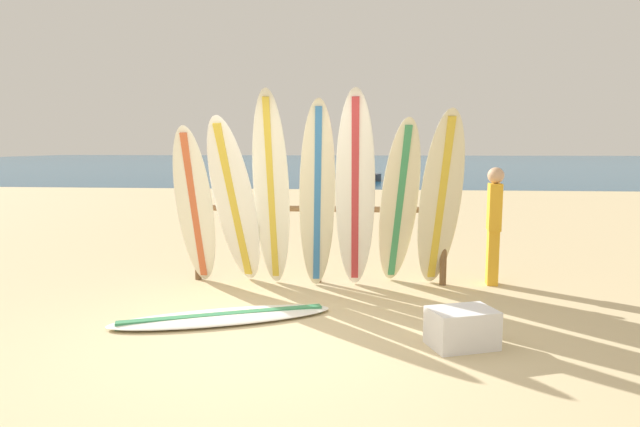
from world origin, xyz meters
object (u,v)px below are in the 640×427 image
Objects in this scene: surfboard_leaning_left at (235,203)px; beachgoer_standing at (494,221)px; surfboard_leaning_center_left at (271,191)px; cooler_box at (462,328)px; surfboard_leaning_far_left at (195,208)px; surfboard_lying_on_sand at (223,317)px; surfboard_leaning_far_right at (440,201)px; surfboard_leaning_center_right at (355,193)px; small_boat_offshore at (351,175)px; surfboard_leaning_right at (399,205)px; surfboard_leaning_center at (317,196)px; surfboard_rack at (318,227)px.

surfboard_leaning_left is 3.46m from beachgoer_standing.
surfboard_leaning_center_left is 4.29× the size of cooler_box.
surfboard_lying_on_sand is (0.71, -1.31, -1.03)m from surfboard_leaning_far_left.
surfboard_leaning_far_right is 0.96× the size of surfboard_lying_on_sand.
surfboard_leaning_far_right reaches higher than surfboard_lying_on_sand.
surfboard_leaning_far_right is at bearing 2.27° from surfboard_leaning_far_left.
surfboard_leaning_center_left is 3.04m from cooler_box.
surfboard_leaning_center_right is (2.10, -0.06, 0.21)m from surfboard_leaning_far_left.
surfboard_leaning_center_left is 22.37m from small_boat_offshore.
surfboard_leaning_left reaches higher than surfboard_lying_on_sand.
surfboard_leaning_center_left is at bearing -90.88° from small_boat_offshore.
surfboard_leaning_right is at bearing 178.70° from surfboard_leaning_far_right.
surfboard_leaning_far_right is at bearing 2.63° from surfboard_leaning_left.
surfboard_leaning_center_right is at bearing -5.21° from surfboard_leaning_center.
surfboard_leaning_center_right is at bearing -163.85° from beachgoer_standing.
surfboard_leaning_center_left is 1.10× the size of surfboard_leaning_far_right.
surfboard_lying_on_sand is at bearing -137.97° from surfboard_leaning_center_right.
surfboard_rack is 1.42× the size of surfboard_leaning_center.
surfboard_rack is 2.20× the size of beachgoer_standing.
cooler_box is at bearing -108.88° from beachgoer_standing.
small_boat_offshore is (0.65, 23.66, 0.22)m from surfboard_lying_on_sand.
small_boat_offshore is (0.83, 22.35, -0.87)m from surfboard_leaning_left.
surfboard_leaning_left is at bearing 179.18° from surfboard_leaning_center.
surfboard_leaning_right is 1.35m from beachgoer_standing.
surfboard_leaning_center is 0.49m from surfboard_leaning_center_right.
surfboard_leaning_center_left is 2.17m from surfboard_leaning_far_right.
cooler_box is (1.56, -2.25, -0.60)m from surfboard_rack.
surfboard_leaning_center_left reaches higher than cooler_box.
surfboard_rack is 0.86m from surfboard_leaning_center_left.
beachgoer_standing is (0.76, 0.35, -0.29)m from surfboard_leaning_far_right.
surfboard_leaning_center is (1.08, -0.02, 0.10)m from surfboard_leaning_left.
surfboard_leaning_left reaches higher than surfboard_rack.
beachgoer_standing is (3.41, 0.48, -0.25)m from surfboard_leaning_left.
surfboard_leaning_far_right reaches higher than cooler_box.
surfboard_leaning_center_right is at bearing -1.51° from surfboard_leaning_far_left.
small_boat_offshore is (-0.25, 22.36, -0.97)m from surfboard_leaning_center.
surfboard_leaning_far_left reaches higher than surfboard_rack.
surfboard_leaning_center_left is 1.84m from surfboard_lying_on_sand.
surfboard_lying_on_sand is at bearing -91.57° from small_boat_offshore.
surfboard_leaning_center reaches higher than surfboard_leaning_far_left.
surfboard_rack is 1.15m from surfboard_leaning_right.
surfboard_leaning_center is at bearing -1.95° from surfboard_leaning_center_left.
surfboard_leaning_center is 1.05× the size of surfboard_leaning_far_right.
surfboard_leaning_far_left reaches higher than small_boat_offshore.
surfboard_leaning_right is 0.67× the size of small_boat_offshore.
cooler_box is (1.05, -1.80, -1.10)m from surfboard_leaning_center_right.
surfboard_lying_on_sand is at bearing -124.89° from surfboard_leaning_center.
surfboard_leaning_right is at bearing 2.97° from surfboard_leaning_far_left.
surfboard_leaning_left is at bearing -176.40° from surfboard_leaning_right.
beachgoer_standing is at bearing 28.89° from surfboard_lying_on_sand.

